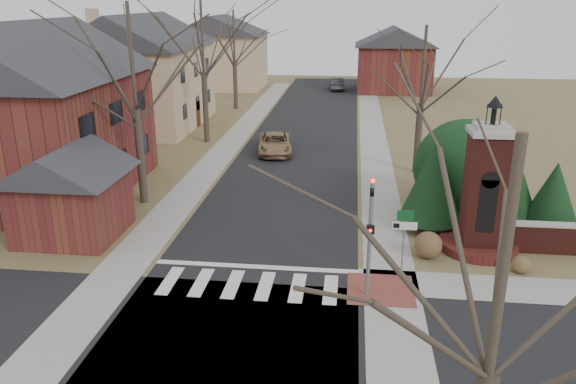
# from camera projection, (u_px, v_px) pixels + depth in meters

# --- Properties ---
(ground) EXTENTS (120.00, 120.00, 0.00)m
(ground) POSITION_uv_depth(u_px,v_px,m) (245.00, 296.00, 19.90)
(ground) COLOR brown
(ground) RESTS_ON ground
(main_street) EXTENTS (8.00, 70.00, 0.01)m
(main_street) POSITION_uv_depth(u_px,v_px,m) (302.00, 144.00, 40.54)
(main_street) COLOR black
(main_street) RESTS_ON ground
(cross_street) EXTENTS (120.00, 8.00, 0.01)m
(cross_street) POSITION_uv_depth(u_px,v_px,m) (227.00, 345.00, 17.08)
(cross_street) COLOR black
(cross_street) RESTS_ON ground
(crosswalk_zone) EXTENTS (8.00, 2.20, 0.02)m
(crosswalk_zone) POSITION_uv_depth(u_px,v_px,m) (249.00, 285.00, 20.65)
(crosswalk_zone) COLOR silver
(crosswalk_zone) RESTS_ON ground
(stop_bar) EXTENTS (8.00, 0.35, 0.02)m
(stop_bar) POSITION_uv_depth(u_px,v_px,m) (256.00, 267.00, 22.05)
(stop_bar) COLOR silver
(stop_bar) RESTS_ON ground
(sidewalk_right_main) EXTENTS (2.00, 60.00, 0.02)m
(sidewalk_right_main) POSITION_uv_depth(u_px,v_px,m) (374.00, 146.00, 39.98)
(sidewalk_right_main) COLOR gray
(sidewalk_right_main) RESTS_ON ground
(sidewalk_left) EXTENTS (2.00, 60.00, 0.02)m
(sidewalk_left) POSITION_uv_depth(u_px,v_px,m) (231.00, 142.00, 41.11)
(sidewalk_left) COLOR gray
(sidewalk_left) RESTS_ON ground
(curb_apron) EXTENTS (2.40, 2.40, 0.02)m
(curb_apron) POSITION_uv_depth(u_px,v_px,m) (380.00, 290.00, 20.31)
(curb_apron) COLOR brown
(curb_apron) RESTS_ON ground
(traffic_signal_pole) EXTENTS (0.28, 0.41, 4.50)m
(traffic_signal_pole) POSITION_uv_depth(u_px,v_px,m) (370.00, 228.00, 19.12)
(traffic_signal_pole) COLOR slate
(traffic_signal_pole) RESTS_ON ground
(sign_post) EXTENTS (0.90, 0.07, 2.75)m
(sign_post) POSITION_uv_depth(u_px,v_px,m) (404.00, 231.00, 20.52)
(sign_post) COLOR slate
(sign_post) RESTS_ON ground
(brick_gate_monument) EXTENTS (3.20, 3.20, 6.47)m
(brick_gate_monument) POSITION_uv_depth(u_px,v_px,m) (483.00, 201.00, 22.90)
(brick_gate_monument) COLOR #541F18
(brick_gate_monument) RESTS_ON ground
(house_brick_left) EXTENTS (9.80, 11.80, 9.42)m
(house_brick_left) POSITION_uv_depth(u_px,v_px,m) (33.00, 107.00, 29.16)
(house_brick_left) COLOR brown
(house_brick_left) RESTS_ON ground
(house_stucco_left) EXTENTS (9.80, 12.80, 9.28)m
(house_stucco_left) POSITION_uv_depth(u_px,v_px,m) (141.00, 69.00, 45.19)
(house_stucco_left) COLOR tan
(house_stucco_left) RESTS_ON ground
(garage_left) EXTENTS (4.80, 4.80, 4.29)m
(garage_left) POSITION_uv_depth(u_px,v_px,m) (70.00, 188.00, 24.30)
(garage_left) COLOR brown
(garage_left) RESTS_ON ground
(house_distant_left) EXTENTS (10.80, 8.80, 8.53)m
(house_distant_left) POSITION_uv_depth(u_px,v_px,m) (219.00, 50.00, 64.85)
(house_distant_left) COLOR tan
(house_distant_left) RESTS_ON ground
(house_distant_right) EXTENTS (8.80, 8.80, 7.30)m
(house_distant_right) POSITION_uv_depth(u_px,v_px,m) (394.00, 58.00, 62.88)
(house_distant_right) COLOR brown
(house_distant_right) RESTS_ON ground
(evergreen_near) EXTENTS (2.80, 2.80, 4.10)m
(evergreen_near) POSITION_uv_depth(u_px,v_px,m) (432.00, 181.00, 24.93)
(evergreen_near) COLOR #473D33
(evergreen_near) RESTS_ON ground
(evergreen_mid) EXTENTS (3.40, 3.40, 4.70)m
(evergreen_mid) POSITION_uv_depth(u_px,v_px,m) (503.00, 170.00, 25.60)
(evergreen_mid) COLOR #473D33
(evergreen_mid) RESTS_ON ground
(evergreen_far) EXTENTS (2.40, 2.40, 3.30)m
(evergreen_far) POSITION_uv_depth(u_px,v_px,m) (554.00, 193.00, 24.68)
(evergreen_far) COLOR #473D33
(evergreen_far) RESTS_ON ground
(evergreen_mass) EXTENTS (4.80, 4.80, 4.80)m
(evergreen_mass) POSITION_uv_depth(u_px,v_px,m) (464.00, 165.00, 27.05)
(evergreen_mass) COLOR black
(evergreen_mass) RESTS_ON ground
(bare_tree_0) EXTENTS (8.05, 8.05, 11.15)m
(bare_tree_0) POSITION_uv_depth(u_px,v_px,m) (131.00, 50.00, 26.58)
(bare_tree_0) COLOR #473D33
(bare_tree_0) RESTS_ON ground
(bare_tree_1) EXTENTS (8.40, 8.40, 11.64)m
(bare_tree_1) POSITION_uv_depth(u_px,v_px,m) (202.00, 28.00, 38.67)
(bare_tree_1) COLOR #473D33
(bare_tree_1) RESTS_ON ground
(bare_tree_2) EXTENTS (7.35, 7.35, 10.19)m
(bare_tree_2) POSITION_uv_depth(u_px,v_px,m) (234.00, 32.00, 51.26)
(bare_tree_2) COLOR #473D33
(bare_tree_2) RESTS_ON ground
(bare_tree_3) EXTENTS (7.00, 7.00, 9.70)m
(bare_tree_3) POSITION_uv_depth(u_px,v_px,m) (424.00, 60.00, 31.91)
(bare_tree_3) COLOR #473D33
(bare_tree_3) RESTS_ON ground
(bare_tree_4) EXTENTS (6.65, 6.65, 9.21)m
(bare_tree_4) POSITION_uv_depth(u_px,v_px,m) (506.00, 247.00, 8.72)
(bare_tree_4) COLOR #473D33
(bare_tree_4) RESTS_ON ground
(pickup_truck) EXTENTS (2.86, 5.04, 1.33)m
(pickup_truck) POSITION_uv_depth(u_px,v_px,m) (275.00, 144.00, 38.03)
(pickup_truck) COLOR #987753
(pickup_truck) RESTS_ON ground
(distant_car) EXTENTS (1.95, 4.36, 1.39)m
(distant_car) POSITION_uv_depth(u_px,v_px,m) (336.00, 84.00, 64.32)
(distant_car) COLOR #383C40
(distant_car) RESTS_ON ground
(dry_shrub_left) EXTENTS (1.12, 1.12, 1.12)m
(dry_shrub_left) POSITION_uv_depth(u_px,v_px,m) (428.00, 245.00, 22.68)
(dry_shrub_left) COLOR brown
(dry_shrub_left) RESTS_ON ground
(dry_shrub_right) EXTENTS (0.70, 0.70, 0.70)m
(dry_shrub_right) POSITION_uv_depth(u_px,v_px,m) (521.00, 264.00, 21.49)
(dry_shrub_right) COLOR brown
(dry_shrub_right) RESTS_ON ground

